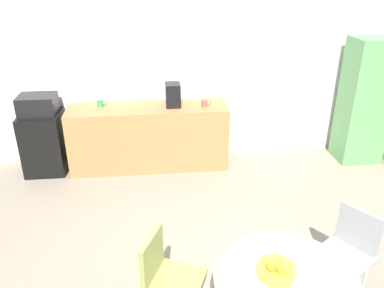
{
  "coord_description": "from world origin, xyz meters",
  "views": [
    {
      "loc": [
        -0.47,
        -2.48,
        2.73
      ],
      "look_at": [
        -0.07,
        1.28,
        0.95
      ],
      "focal_mm": 36.69,
      "sensor_mm": 36.0,
      "label": 1
    }
  ],
  "objects_px": {
    "chair_gray": "(351,244)",
    "fruit_bowl": "(276,270)",
    "mug_white": "(100,103)",
    "microwave": "(38,105)",
    "mini_fridge": "(44,143)",
    "chair_olive": "(163,271)",
    "mug_green": "(205,103)",
    "coffee_maker": "(173,95)",
    "locker_cabinet": "(365,101)"
  },
  "relations": [
    {
      "from": "chair_gray",
      "to": "fruit_bowl",
      "type": "height_order",
      "value": "fruit_bowl"
    },
    {
      "from": "fruit_bowl",
      "to": "mug_white",
      "type": "distance_m",
      "value": 3.54
    },
    {
      "from": "microwave",
      "to": "fruit_bowl",
      "type": "relative_size",
      "value": 1.77
    },
    {
      "from": "mini_fridge",
      "to": "chair_olive",
      "type": "distance_m",
      "value": 3.16
    },
    {
      "from": "mini_fridge",
      "to": "mug_green",
      "type": "bearing_deg",
      "value": -1.63
    },
    {
      "from": "chair_gray",
      "to": "mug_white",
      "type": "xyz_separation_m",
      "value": [
        -2.35,
        2.7,
        0.43
      ]
    },
    {
      "from": "mini_fridge",
      "to": "mug_green",
      "type": "xyz_separation_m",
      "value": [
        2.24,
        -0.06,
        0.52
      ]
    },
    {
      "from": "mug_green",
      "to": "coffee_maker",
      "type": "relative_size",
      "value": 0.4
    },
    {
      "from": "coffee_maker",
      "to": "microwave",
      "type": "bearing_deg",
      "value": 180.0
    },
    {
      "from": "coffee_maker",
      "to": "locker_cabinet",
      "type": "bearing_deg",
      "value": -2.1
    },
    {
      "from": "chair_olive",
      "to": "coffee_maker",
      "type": "relative_size",
      "value": 2.59
    },
    {
      "from": "mini_fridge",
      "to": "mug_white",
      "type": "xyz_separation_m",
      "value": [
        0.81,
        0.09,
        0.52
      ]
    },
    {
      "from": "chair_gray",
      "to": "mug_white",
      "type": "relative_size",
      "value": 6.43
    },
    {
      "from": "locker_cabinet",
      "to": "microwave",
      "type": "bearing_deg",
      "value": 178.74
    },
    {
      "from": "chair_olive",
      "to": "fruit_bowl",
      "type": "bearing_deg",
      "value": -24.11
    },
    {
      "from": "locker_cabinet",
      "to": "chair_olive",
      "type": "relative_size",
      "value": 2.17
    },
    {
      "from": "chair_olive",
      "to": "microwave",
      "type": "bearing_deg",
      "value": 119.23
    },
    {
      "from": "locker_cabinet",
      "to": "fruit_bowl",
      "type": "bearing_deg",
      "value": -126.4
    },
    {
      "from": "mini_fridge",
      "to": "chair_olive",
      "type": "xyz_separation_m",
      "value": [
        1.54,
        -2.76,
        0.09
      ]
    },
    {
      "from": "mini_fridge",
      "to": "coffee_maker",
      "type": "bearing_deg",
      "value": 0.0
    },
    {
      "from": "coffee_maker",
      "to": "mini_fridge",
      "type": "bearing_deg",
      "value": 180.0
    },
    {
      "from": "locker_cabinet",
      "to": "mini_fridge",
      "type": "bearing_deg",
      "value": 178.74
    },
    {
      "from": "microwave",
      "to": "mug_green",
      "type": "xyz_separation_m",
      "value": [
        2.24,
        -0.06,
        -0.04
      ]
    },
    {
      "from": "fruit_bowl",
      "to": "locker_cabinet",
      "type": "bearing_deg",
      "value": 53.6
    },
    {
      "from": "locker_cabinet",
      "to": "mug_white",
      "type": "xyz_separation_m",
      "value": [
        -3.73,
        0.19,
        0.05
      ]
    },
    {
      "from": "fruit_bowl",
      "to": "chair_olive",
      "type": "bearing_deg",
      "value": 155.89
    },
    {
      "from": "locker_cabinet",
      "to": "mug_white",
      "type": "bearing_deg",
      "value": 177.11
    },
    {
      "from": "chair_gray",
      "to": "mug_white",
      "type": "bearing_deg",
      "value": 130.94
    },
    {
      "from": "mini_fridge",
      "to": "locker_cabinet",
      "type": "distance_m",
      "value": 4.56
    },
    {
      "from": "mini_fridge",
      "to": "microwave",
      "type": "distance_m",
      "value": 0.56
    },
    {
      "from": "chair_olive",
      "to": "coffee_maker",
      "type": "distance_m",
      "value": 2.82
    },
    {
      "from": "locker_cabinet",
      "to": "fruit_bowl",
      "type": "xyz_separation_m",
      "value": [
        -2.22,
        -3.01,
        -0.13
      ]
    },
    {
      "from": "microwave",
      "to": "locker_cabinet",
      "type": "height_order",
      "value": "locker_cabinet"
    },
    {
      "from": "microwave",
      "to": "locker_cabinet",
      "type": "distance_m",
      "value": 4.54
    },
    {
      "from": "chair_olive",
      "to": "fruit_bowl",
      "type": "xyz_separation_m",
      "value": [
        0.78,
        -0.35,
        0.25
      ]
    },
    {
      "from": "chair_olive",
      "to": "mug_white",
      "type": "xyz_separation_m",
      "value": [
        -0.73,
        2.85,
        0.43
      ]
    },
    {
      "from": "locker_cabinet",
      "to": "mug_green",
      "type": "relative_size",
      "value": 13.94
    },
    {
      "from": "chair_gray",
      "to": "mug_white",
      "type": "height_order",
      "value": "mug_white"
    },
    {
      "from": "fruit_bowl",
      "to": "mug_white",
      "type": "height_order",
      "value": "mug_white"
    },
    {
      "from": "chair_olive",
      "to": "chair_gray",
      "type": "bearing_deg",
      "value": 5.09
    },
    {
      "from": "chair_olive",
      "to": "fruit_bowl",
      "type": "distance_m",
      "value": 0.89
    },
    {
      "from": "mug_green",
      "to": "coffee_maker",
      "type": "distance_m",
      "value": 0.45
    },
    {
      "from": "microwave",
      "to": "mug_white",
      "type": "xyz_separation_m",
      "value": [
        0.81,
        0.09,
        -0.04
      ]
    },
    {
      "from": "chair_olive",
      "to": "coffee_maker",
      "type": "bearing_deg",
      "value": 84.61
    },
    {
      "from": "locker_cabinet",
      "to": "chair_olive",
      "type": "height_order",
      "value": "locker_cabinet"
    },
    {
      "from": "fruit_bowl",
      "to": "mug_green",
      "type": "height_order",
      "value": "mug_green"
    },
    {
      "from": "chair_olive",
      "to": "coffee_maker",
      "type": "xyz_separation_m",
      "value": [
        0.26,
        2.76,
        0.54
      ]
    },
    {
      "from": "mini_fridge",
      "to": "chair_gray",
      "type": "xyz_separation_m",
      "value": [
        3.15,
        -2.62,
        0.09
      ]
    },
    {
      "from": "microwave",
      "to": "mug_green",
      "type": "distance_m",
      "value": 2.24
    },
    {
      "from": "microwave",
      "to": "mug_white",
      "type": "relative_size",
      "value": 3.72
    }
  ]
}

